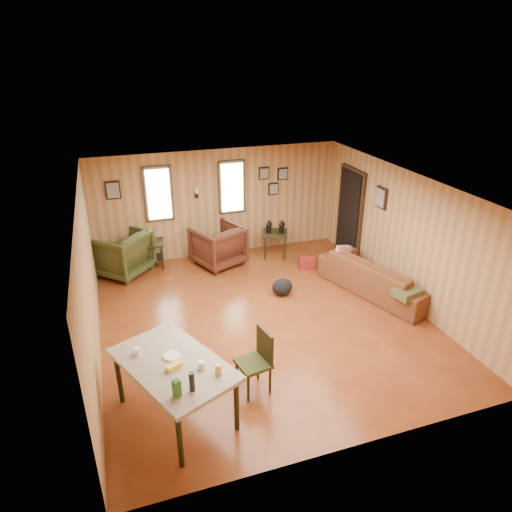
{
  "coord_description": "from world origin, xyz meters",
  "views": [
    {
      "loc": [
        -2.3,
        -6.43,
        4.39
      ],
      "look_at": [
        0.0,
        0.4,
        1.05
      ],
      "focal_mm": 32.0,
      "sensor_mm": 36.0,
      "label": 1
    }
  ],
  "objects": [
    {
      "name": "recliner_brown",
      "position": [
        -0.19,
        2.43,
        0.49
      ],
      "size": [
        1.22,
        1.18,
        0.97
      ],
      "primitive_type": "imported",
      "rotation": [
        0.0,
        0.0,
        3.54
      ],
      "color": "#492216",
      "rests_on": "ground"
    },
    {
      "name": "end_table",
      "position": [
        -1.59,
        2.78,
        0.39
      ],
      "size": [
        0.61,
        0.56,
        0.7
      ],
      "rotation": [
        0.0,
        0.0,
        -0.12
      ],
      "color": "black",
      "rests_on": "ground"
    },
    {
      "name": "sofa_pillows",
      "position": [
        2.22,
        0.03,
        0.51
      ],
      "size": [
        0.86,
        1.94,
        0.4
      ],
      "rotation": [
        0.0,
        0.0,
        0.23
      ],
      "color": "#474C2B",
      "rests_on": "sofa"
    },
    {
      "name": "side_table",
      "position": [
        1.14,
        2.44,
        0.6
      ],
      "size": [
        0.71,
        0.71,
        0.88
      ],
      "rotation": [
        0.0,
        0.0,
        -0.38
      ],
      "color": "black",
      "rests_on": "ground"
    },
    {
      "name": "dining_table",
      "position": [
        -1.82,
        -1.82,
        0.76
      ],
      "size": [
        1.57,
        1.9,
        1.08
      ],
      "rotation": [
        0.0,
        0.0,
        0.42
      ],
      "color": "#9E9684",
      "rests_on": "ground"
    },
    {
      "name": "cooler",
      "position": [
        1.57,
        1.62,
        0.12
      ],
      "size": [
        0.39,
        0.32,
        0.24
      ],
      "rotation": [
        0.0,
        0.0,
        -0.26
      ],
      "color": "maroon",
      "rests_on": "ground"
    },
    {
      "name": "room",
      "position": [
        0.17,
        0.27,
        1.21
      ],
      "size": [
        5.54,
        6.04,
        2.44
      ],
      "color": "brown",
      "rests_on": "ground"
    },
    {
      "name": "recliner_green",
      "position": [
        -2.21,
        2.62,
        0.51
      ],
      "size": [
        1.35,
        1.35,
        1.02
      ],
      "primitive_type": "imported",
      "rotation": [
        0.0,
        0.0,
        -2.34
      ],
      "color": "#353C1B",
      "rests_on": "ground"
    },
    {
      "name": "sofa",
      "position": [
        2.43,
        0.22,
        0.46
      ],
      "size": [
        1.4,
        2.46,
        0.92
      ],
      "primitive_type": "imported",
      "rotation": [
        0.0,
        0.0,
        1.89
      ],
      "color": "brown",
      "rests_on": "ground"
    },
    {
      "name": "backpack",
      "position": [
        0.63,
        0.69,
        0.17
      ],
      "size": [
        0.46,
        0.39,
        0.34
      ],
      "rotation": [
        0.0,
        0.0,
        -0.25
      ],
      "color": "black",
      "rests_on": "ground"
    },
    {
      "name": "dining_chair",
      "position": [
        -0.66,
        -1.65,
        0.52
      ],
      "size": [
        0.49,
        0.49,
        0.93
      ],
      "rotation": [
        0.0,
        0.0,
        0.18
      ],
      "color": "#353C1B",
      "rests_on": "ground"
    }
  ]
}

